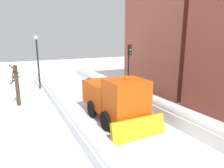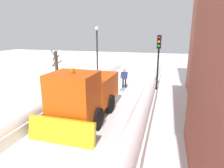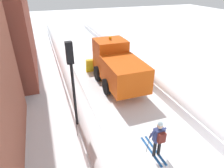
# 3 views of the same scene
# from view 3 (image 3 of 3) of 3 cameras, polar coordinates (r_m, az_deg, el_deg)

# --- Properties ---
(ground_plane) EXTENTS (80.00, 80.00, 0.00)m
(ground_plane) POSITION_cam_3_polar(r_m,az_deg,el_deg) (15.26, -1.39, 1.65)
(ground_plane) COLOR white
(snowbank_left) EXTENTS (1.10, 36.00, 1.18)m
(snowbank_left) POSITION_cam_3_polar(r_m,az_deg,el_deg) (14.48, -12.06, 1.87)
(snowbank_left) COLOR white
(snowbank_left) RESTS_ON ground
(snowbank_right) EXTENTS (1.10, 36.00, 1.02)m
(snowbank_right) POSITION_cam_3_polar(r_m,az_deg,el_deg) (16.10, 8.18, 4.54)
(snowbank_right) COLOR white
(snowbank_right) RESTS_ON ground
(plow_truck) EXTENTS (3.20, 5.98, 3.12)m
(plow_truck) POSITION_cam_3_polar(r_m,az_deg,el_deg) (13.80, 1.41, 5.45)
(plow_truck) COLOR #DB510F
(plow_truck) RESTS_ON ground
(skier) EXTENTS (0.62, 1.80, 1.81)m
(skier) POSITION_cam_3_polar(r_m,az_deg,el_deg) (8.63, 13.19, -14.71)
(skier) COLOR black
(skier) RESTS_ON ground
(traffic_light_pole) EXTENTS (0.28, 0.42, 4.62)m
(traffic_light_pole) POSITION_cam_3_polar(r_m,az_deg,el_deg) (8.41, -11.46, 2.62)
(traffic_light_pole) COLOR black
(traffic_light_pole) RESTS_ON ground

